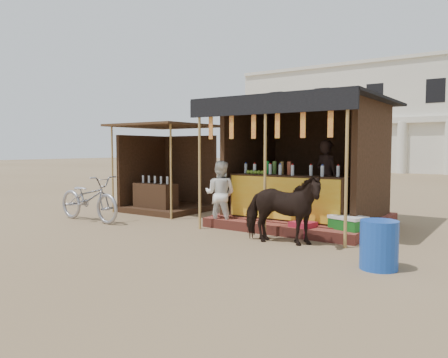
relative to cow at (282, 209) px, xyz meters
name	(u,v)px	position (x,y,z in m)	size (l,w,h in m)	color
ground	(173,245)	(-1.54, -1.20, -0.64)	(120.00, 120.00, 0.00)	#846B4C
main_stall	(305,180)	(-0.52, 2.16, 0.39)	(3.60, 3.61, 2.78)	brown
secondary_stall	(164,180)	(-4.71, 2.04, 0.21)	(2.40, 2.40, 2.38)	#3D2316
cow	(282,209)	(0.00, 0.00, 0.00)	(0.69, 1.51, 1.28)	black
motorbike	(89,198)	(-4.95, -0.35, -0.09)	(0.73, 2.08, 1.09)	#9B9AA2
bystander	(220,194)	(-1.93, 0.80, 0.09)	(0.71, 0.55, 1.46)	white
blue_barrel	(379,245)	(1.91, -0.68, -0.29)	(0.54, 0.54, 0.71)	#1644AB
red_crate	(303,229)	(0.06, 0.80, -0.49)	(0.43, 0.40, 0.30)	#AB1C30
cooler	(348,228)	(0.86, 1.05, -0.41)	(0.74, 0.61, 0.46)	#16651C
background_building	(414,119)	(-3.54, 28.75, 3.34)	(26.00, 7.45, 8.18)	silver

